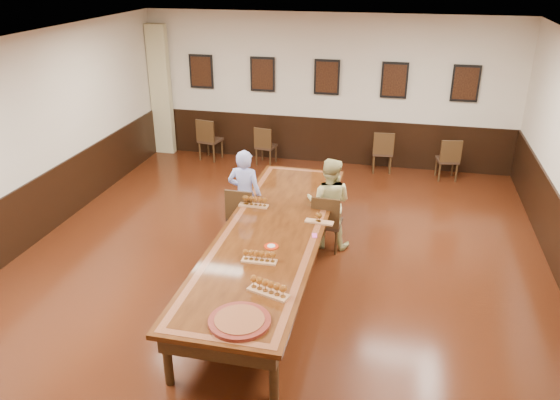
% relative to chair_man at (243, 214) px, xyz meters
% --- Properties ---
extents(floor, '(8.00, 10.00, 0.02)m').
position_rel_chair_man_xyz_m(floor, '(0.72, -1.00, -0.48)').
color(floor, black).
rests_on(floor, ground).
extents(ceiling, '(8.00, 10.00, 0.02)m').
position_rel_chair_man_xyz_m(ceiling, '(0.72, -1.00, 2.74)').
color(ceiling, white).
rests_on(ceiling, floor).
extents(wall_back, '(8.00, 0.02, 3.20)m').
position_rel_chair_man_xyz_m(wall_back, '(0.72, 4.01, 1.13)').
color(wall_back, beige).
rests_on(wall_back, floor).
extents(wall_left, '(0.02, 10.00, 3.20)m').
position_rel_chair_man_xyz_m(wall_left, '(-3.29, -1.00, 1.13)').
color(wall_left, beige).
rests_on(wall_left, floor).
extents(chair_man, '(0.46, 0.50, 0.94)m').
position_rel_chair_man_xyz_m(chair_man, '(0.00, 0.00, 0.00)').
color(chair_man, '#312016').
rests_on(chair_man, floor).
extents(chair_woman, '(0.45, 0.49, 0.93)m').
position_rel_chair_man_xyz_m(chair_woman, '(1.34, 0.04, -0.01)').
color(chair_woman, '#312016').
rests_on(chair_woman, floor).
extents(spare_chair_a, '(0.53, 0.56, 0.95)m').
position_rel_chair_man_xyz_m(spare_chair_a, '(-1.82, 3.59, 0.00)').
color(spare_chair_a, '#312016').
rests_on(spare_chair_a, floor).
extents(spare_chair_b, '(0.46, 0.49, 0.86)m').
position_rel_chair_man_xyz_m(spare_chair_b, '(-0.53, 3.57, -0.04)').
color(spare_chair_b, '#312016').
rests_on(spare_chair_b, floor).
extents(spare_chair_c, '(0.46, 0.49, 0.90)m').
position_rel_chair_man_xyz_m(spare_chair_c, '(2.00, 3.67, -0.02)').
color(spare_chair_c, '#312016').
rests_on(spare_chair_c, floor).
extents(spare_chair_d, '(0.48, 0.52, 0.89)m').
position_rel_chair_man_xyz_m(spare_chair_d, '(3.33, 3.51, -0.03)').
color(spare_chair_d, '#312016').
rests_on(spare_chair_d, floor).
extents(person_man, '(0.56, 0.38, 1.51)m').
position_rel_chair_man_xyz_m(person_man, '(0.00, 0.10, 0.28)').
color(person_man, '#525ECE').
rests_on(person_man, floor).
extents(person_woman, '(0.74, 0.59, 1.46)m').
position_rel_chair_man_xyz_m(person_woman, '(1.35, 0.14, 0.26)').
color(person_woman, '#CFC781').
rests_on(person_woman, floor).
extents(pink_phone, '(0.09, 0.14, 0.01)m').
position_rel_chair_man_xyz_m(pink_phone, '(1.32, -1.02, 0.28)').
color(pink_phone, '#F150B9').
rests_on(pink_phone, conference_table).
extents(curtain, '(0.45, 0.18, 2.90)m').
position_rel_chair_man_xyz_m(curtain, '(-3.03, 3.82, 0.98)').
color(curtain, tan).
rests_on(curtain, floor).
extents(wainscoting, '(8.00, 10.00, 1.00)m').
position_rel_chair_man_xyz_m(wainscoting, '(0.72, -1.00, 0.03)').
color(wainscoting, black).
rests_on(wainscoting, floor).
extents(conference_table, '(1.40, 5.00, 0.76)m').
position_rel_chair_man_xyz_m(conference_table, '(0.72, -1.00, 0.14)').
color(conference_table, '#321608').
rests_on(conference_table, floor).
extents(posters, '(6.14, 0.04, 0.74)m').
position_rel_chair_man_xyz_m(posters, '(0.72, 3.94, 1.43)').
color(posters, black).
rests_on(posters, wall_back).
extents(flight_a, '(0.45, 0.15, 0.17)m').
position_rel_chair_man_xyz_m(flight_a, '(0.26, -0.28, 0.36)').
color(flight_a, '#AD7548').
rests_on(flight_a, conference_table).
extents(flight_b, '(0.41, 0.15, 0.15)m').
position_rel_chair_man_xyz_m(flight_b, '(1.31, -0.61, 0.35)').
color(flight_b, '#AD7548').
rests_on(flight_b, conference_table).
extents(flight_c, '(0.44, 0.15, 0.16)m').
position_rel_chair_man_xyz_m(flight_c, '(0.76, -1.86, 0.35)').
color(flight_c, '#AD7548').
rests_on(flight_c, conference_table).
extents(flight_d, '(0.52, 0.30, 0.19)m').
position_rel_chair_man_xyz_m(flight_d, '(1.04, -2.52, 0.36)').
color(flight_d, '#AD7548').
rests_on(flight_d, conference_table).
extents(red_plate_grp, '(0.19, 0.19, 0.02)m').
position_rel_chair_man_xyz_m(red_plate_grp, '(0.82, -1.46, 0.29)').
color(red_plate_grp, red).
rests_on(red_plate_grp, conference_table).
extents(carved_platter, '(0.74, 0.74, 0.05)m').
position_rel_chair_man_xyz_m(carved_platter, '(0.88, -3.10, 0.30)').
color(carved_platter, '#581711').
rests_on(carved_platter, conference_table).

